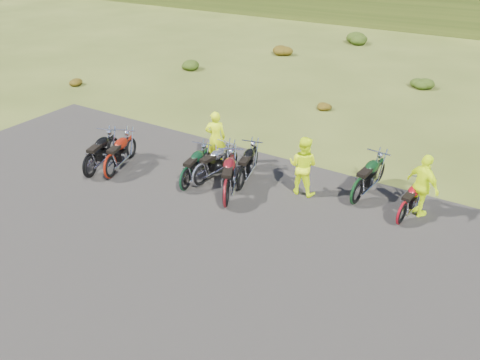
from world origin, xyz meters
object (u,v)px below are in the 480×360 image
Objects in this scene: motorcycle_0 at (92,177)px; motorcycle_7 at (355,204)px; motorcycle_3 at (201,186)px; person_middle at (215,139)px.

motorcycle_7 is at bearing -86.15° from motorcycle_0.
motorcycle_3 is 0.92× the size of motorcycle_7.
motorcycle_3 is 1.85m from person_middle.
motorcycle_0 is at bearing 116.36° from motorcycle_7.
motorcycle_3 is at bearing 74.31° from person_middle.
person_middle reaches higher than motorcycle_0.
motorcycle_7 is at bearing 146.05° from person_middle.
motorcycle_0 reaches higher than motorcycle_3.
motorcycle_0 is at bearing 13.08° from person_middle.
motorcycle_7 is (7.63, 2.82, 0.00)m from motorcycle_0.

